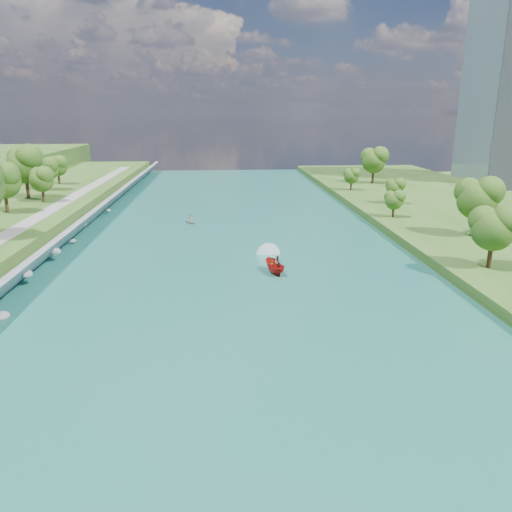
{
  "coord_description": "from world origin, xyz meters",
  "views": [
    {
      "loc": [
        -1.03,
        -48.33,
        20.7
      ],
      "look_at": [
        3.3,
        14.78,
        2.5
      ],
      "focal_mm": 35.0,
      "sensor_mm": 36.0,
      "label": 1
    }
  ],
  "objects": [
    {
      "name": "motorboat",
      "position": [
        5.78,
        15.92,
        0.92
      ],
      "size": [
        3.6,
        19.3,
        2.16
      ],
      "rotation": [
        0.0,
        0.0,
        3.39
      ],
      "color": "#AB100D",
      "rests_on": "river_water"
    },
    {
      "name": "ground",
      "position": [
        0.0,
        0.0,
        0.0
      ],
      "size": [
        260.0,
        260.0,
        0.0
      ],
      "primitive_type": "plane",
      "color": "#2D5119",
      "rests_on": "ground"
    },
    {
      "name": "riprap_bank",
      "position": [
        -25.85,
        19.21,
        1.8
      ],
      "size": [
        4.9,
        236.0,
        4.25
      ],
      "color": "slate",
      "rests_on": "ground"
    },
    {
      "name": "raft",
      "position": [
        -7.19,
        47.01,
        0.47
      ],
      "size": [
        3.21,
        3.51,
        1.65
      ],
      "rotation": [
        0.0,
        0.0,
        0.53
      ],
      "color": "gray",
      "rests_on": "river_water"
    },
    {
      "name": "river_water",
      "position": [
        0.0,
        20.0,
        0.05
      ],
      "size": [
        55.0,
        240.0,
        0.1
      ],
      "primitive_type": "cube",
      "color": "#185B51",
      "rests_on": "ground"
    },
    {
      "name": "trees_east",
      "position": [
        37.68,
        37.8,
        6.54
      ],
      "size": [
        15.44,
        135.29,
        11.9
      ],
      "color": "#224412",
      "rests_on": "berm_east"
    }
  ]
}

